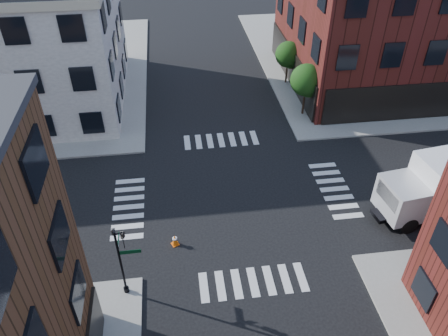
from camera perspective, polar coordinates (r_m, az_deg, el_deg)
ground at (r=29.41m, az=1.32°, el=-3.92°), size 120.00×120.00×0.00m
sidewalk_ne at (r=52.97m, az=21.36°, el=13.58°), size 30.00×30.00×0.15m
building_ne at (r=46.73m, az=25.10°, el=17.52°), size 25.00×16.00×12.00m
tree_near at (r=37.35m, az=10.80°, el=11.01°), size 2.69×2.69×4.49m
tree_far at (r=42.68m, az=8.46°, el=14.30°), size 2.43×2.43×4.07m
signal_pole at (r=22.66m, az=-13.29°, el=-11.00°), size 1.29×1.24×4.60m
traffic_cone at (r=26.32m, az=-6.44°, el=-9.32°), size 0.54×0.54×0.76m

